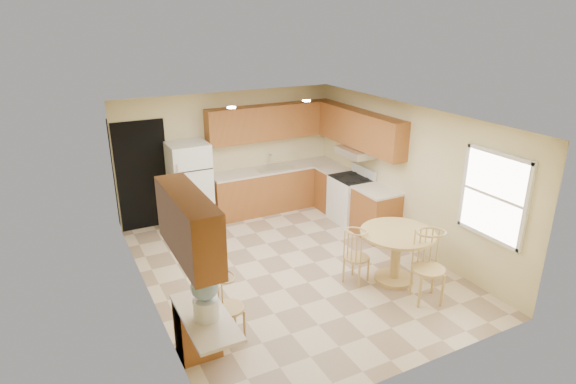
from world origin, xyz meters
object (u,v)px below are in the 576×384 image
refrigerator (190,186)px  water_crock (205,295)px  dining_table (396,249)px  chair_table_b (435,264)px  chair_table_a (360,253)px  stove (351,199)px  chair_desk (231,303)px

refrigerator → water_crock: size_ratio=2.63×
refrigerator → dining_table: bearing=-57.9°
chair_table_b → water_crock: (-3.27, 0.07, 0.41)m
chair_table_a → water_crock: (-2.67, -0.85, 0.52)m
stove → chair_desk: (-3.47, -2.47, 0.08)m
chair_table_b → chair_desk: size_ratio=1.18×
chair_table_b → stove: bearing=-81.8°
water_crock → chair_table_b: bearing=-1.3°
chair_table_a → chair_table_b: chair_table_b is taller
stove → chair_table_a: size_ratio=1.25×
refrigerator → chair_table_b: size_ratio=1.57×
dining_table → water_crock: size_ratio=1.78×
refrigerator → dining_table: 4.10m
chair_table_a → chair_table_b: (0.60, -0.92, 0.11)m
stove → water_crock: bearing=-143.3°
chair_table_a → chair_desk: size_ratio=0.97×
refrigerator → dining_table: size_ratio=1.48×
refrigerator → chair_table_b: 4.77m
dining_table → chair_table_a: bearing=163.1°
stove → dining_table: (-0.70, -2.24, 0.08)m
refrigerator → chair_table_a: (1.62, -3.30, -0.30)m
refrigerator → chair_desk: size_ratio=1.86×
dining_table → chair_desk: chair_desk is taller
stove → chair_desk: stove is taller
dining_table → chair_desk: (-2.77, -0.22, 0.00)m
refrigerator → stove: (2.88, -1.22, -0.36)m
stove → dining_table: 2.35m
dining_table → water_crock: (-3.22, -0.68, 0.51)m
chair_table_a → chair_table_b: 1.10m
stove → water_crock: size_ratio=1.72×
stove → chair_table_a: (-1.25, -2.08, 0.06)m
refrigerator → chair_desk: (-0.60, -3.69, -0.29)m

